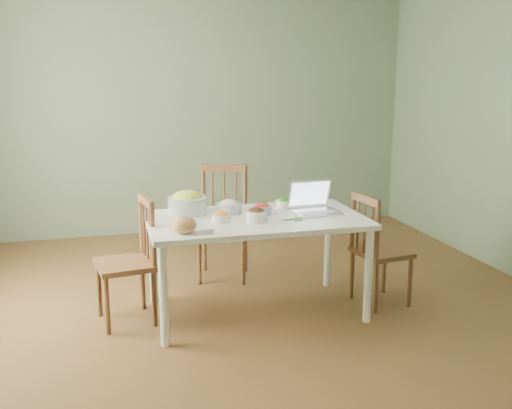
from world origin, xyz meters
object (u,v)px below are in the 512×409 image
object	(u,v)px
chair_far	(223,224)
laptop	(317,199)
chair_right	(382,249)
bowl_squash	(187,202)
bread_boule	(184,225)
dining_table	(256,265)
chair_left	(124,261)

from	to	relation	value
chair_far	laptop	bearing A→B (deg)	-38.67
chair_far	chair_right	size ratio (longest dim) A/B	1.12
chair_right	bowl_squash	distance (m)	1.59
chair_right	bowl_squash	bearing A→B (deg)	68.95
bowl_squash	bread_boule	bearing A→B (deg)	-101.00
bread_boule	dining_table	bearing A→B (deg)	26.45
chair_right	bread_boule	world-z (taller)	chair_right
chair_far	chair_left	bearing A→B (deg)	-122.92
dining_table	chair_left	world-z (taller)	chair_left
chair_far	bread_boule	xyz separation A→B (m)	(-0.51, -1.13, 0.31)
dining_table	chair_right	size ratio (longest dim) A/B	1.80
chair_right	chair_left	bearing A→B (deg)	77.18
dining_table	chair_left	xyz separation A→B (m)	(-0.99, 0.09, 0.09)
chair_far	bowl_squash	world-z (taller)	chair_far
chair_far	chair_right	world-z (taller)	chair_far
dining_table	chair_right	bearing A→B (deg)	-4.23
laptop	dining_table	bearing A→B (deg)	176.88
chair_left	laptop	distance (m)	1.54
laptop	chair_left	bearing A→B (deg)	173.91
chair_left	chair_right	bearing A→B (deg)	76.70
chair_far	bread_boule	distance (m)	1.28
dining_table	chair_far	size ratio (longest dim) A/B	1.61
laptop	bowl_squash	bearing A→B (deg)	161.76
chair_right	bowl_squash	size ratio (longest dim) A/B	3.01
chair_left	bread_boule	xyz separation A→B (m)	(0.40, -0.38, 0.35)
chair_left	bowl_squash	xyz separation A→B (m)	(0.51, 0.18, 0.38)
chair_far	bowl_squash	bearing A→B (deg)	-107.42
chair_right	bread_boule	xyz separation A→B (m)	(-1.61, -0.22, 0.37)
chair_far	chair_right	bearing A→B (deg)	-22.38
dining_table	bread_boule	xyz separation A→B (m)	(-0.59, -0.29, 0.44)
chair_left	chair_right	world-z (taller)	chair_left
dining_table	chair_far	world-z (taller)	chair_far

